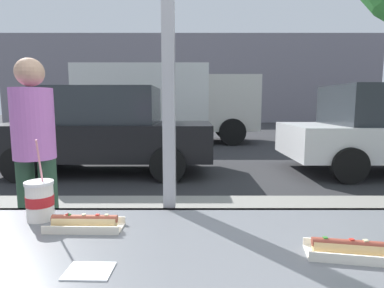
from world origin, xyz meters
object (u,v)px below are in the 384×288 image
Objects in this scene: soda_cup_right at (41,200)px; parked_car_black at (106,130)px; box_truck at (167,100)px; hotdog_tray_near at (353,250)px; hotdog_tray_far at (86,223)px; pedestrian at (36,147)px.

parked_car_black is at bearing 103.04° from soda_cup_right.
hotdog_tray_near is at bearing -82.40° from box_truck.
hotdog_tray_near is 0.99× the size of hotdog_tray_far.
soda_cup_right is 10.25m from box_truck.
hotdog_tray_near is at bearing -13.50° from hotdog_tray_far.
hotdog_tray_far is at bearing 166.50° from hotdog_tray_near.
box_truck is at bearing 81.16° from parked_car_black.
hotdog_tray_far is 1.68m from pedestrian.
box_truck is 3.87× the size of pedestrian.
box_truck is (-0.38, 10.24, 0.48)m from soda_cup_right.
pedestrian is at bearing 121.99° from hotdog_tray_far.
hotdog_tray_far is at bearing -24.44° from soda_cup_right.
hotdog_tray_far is (0.20, -0.09, -0.05)m from soda_cup_right.
hotdog_tray_near and hotdog_tray_far have the same top height.
hotdog_tray_near is at bearing -15.71° from soda_cup_right.
soda_cup_right reaches higher than hotdog_tray_far.
pedestrian reaches higher than soda_cup_right.
soda_cup_right is 0.07× the size of parked_car_black.
box_truck is 8.92m from pedestrian.
soda_cup_right is 0.19× the size of pedestrian.
parked_car_black is at bearing 112.23° from hotdog_tray_near.
parked_car_black is (-2.20, 5.39, -0.11)m from hotdog_tray_near.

